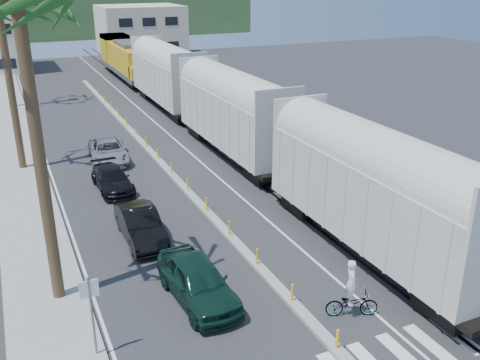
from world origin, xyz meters
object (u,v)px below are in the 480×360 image
object	(u,v)px
street_sign	(91,306)
cyclist	(352,299)
car_second	(141,225)
car_lead	(198,281)

from	to	relation	value
street_sign	cyclist	bearing A→B (deg)	-9.74
car_second	cyclist	distance (m)	10.53
car_second	street_sign	bearing A→B (deg)	-114.57
car_second	car_lead	bearing A→B (deg)	-82.65
car_second	cyclist	world-z (taller)	cyclist
street_sign	car_lead	size ratio (longest dim) A/B	0.61
street_sign	cyclist	distance (m)	9.11
street_sign	cyclist	size ratio (longest dim) A/B	1.26
street_sign	car_lead	bearing A→B (deg)	22.54
car_lead	car_second	distance (m)	5.79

